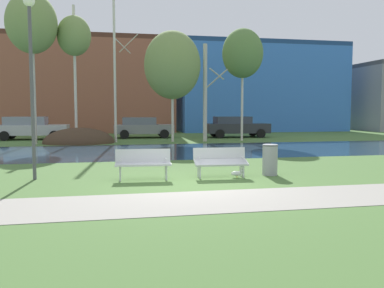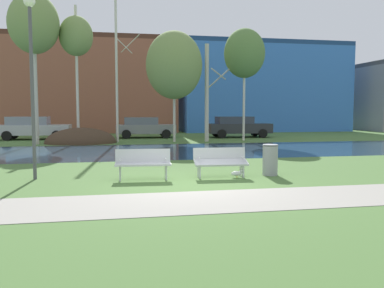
{
  "view_description": "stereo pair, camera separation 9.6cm",
  "coord_description": "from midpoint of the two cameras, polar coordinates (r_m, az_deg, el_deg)",
  "views": [
    {
      "loc": [
        -2.05,
        -10.41,
        2.01
      ],
      "look_at": [
        0.34,
        1.46,
        0.99
      ],
      "focal_mm": 37.82,
      "sensor_mm": 36.0,
      "label": 1
    },
    {
      "loc": [
        -1.96,
        -10.43,
        2.01
      ],
      "look_at": [
        0.34,
        1.46,
        0.99
      ],
      "focal_mm": 37.82,
      "sensor_mm": 36.0,
      "label": 2
    }
  ],
  "objects": [
    {
      "name": "birch_center",
      "position": [
        25.81,
        -2.43,
        11.04
      ],
      "size": [
        3.54,
        3.54,
        6.94
      ],
      "color": "beige",
      "rests_on": "ground"
    },
    {
      "name": "birch_center_left",
      "position": [
        25.89,
        -10.42,
        10.79
      ],
      "size": [
        1.53,
        2.42,
        9.36
      ],
      "color": "beige",
      "rests_on": "ground"
    },
    {
      "name": "building_brick_low",
      "position": [
        38.89,
        -15.32,
        7.96
      ],
      "size": [
        17.09,
        6.75,
        8.53
      ],
      "color": "brown",
      "rests_on": "ground"
    },
    {
      "name": "bench_right",
      "position": [
        12.16,
        4.25,
        -2.45
      ],
      "size": [
        1.63,
        0.65,
        0.87
      ],
      "color": "silver",
      "rests_on": "ground"
    },
    {
      "name": "streetlamp",
      "position": [
        12.55,
        -21.52,
        11.26
      ],
      "size": [
        0.32,
        0.32,
        5.21
      ],
      "color": "#4C4C51",
      "rests_on": "ground"
    },
    {
      "name": "parked_hatch_third_dark",
      "position": [
        30.07,
        6.56,
        2.49
      ],
      "size": [
        4.66,
        2.13,
        1.54
      ],
      "color": "#282B30",
      "rests_on": "ground"
    },
    {
      "name": "birch_left",
      "position": [
        26.28,
        -15.93,
        14.33
      ],
      "size": [
        2.01,
        2.01,
        8.32
      ],
      "color": "beige",
      "rests_on": "ground"
    },
    {
      "name": "birch_right",
      "position": [
        27.02,
        7.51,
        12.54
      ],
      "size": [
        2.65,
        2.65,
        7.28
      ],
      "color": "beige",
      "rests_on": "ground"
    },
    {
      "name": "birch_far_left",
      "position": [
        25.93,
        -21.33,
        15.47
      ],
      "size": [
        2.89,
        2.89,
        8.96
      ],
      "color": "#BCB7A8",
      "rests_on": "ground"
    },
    {
      "name": "paved_path_strip",
      "position": [
        8.98,
        2.27,
        -8.07
      ],
      "size": [
        60.0,
        2.2,
        0.01
      ],
      "primitive_type": "cube",
      "color": "gray",
      "rests_on": "ground"
    },
    {
      "name": "river_band",
      "position": [
        19.96,
        -5.11,
        -0.97
      ],
      "size": [
        80.0,
        7.65,
        0.01
      ],
      "primitive_type": "cube",
      "color": "#284256",
      "rests_on": "ground"
    },
    {
      "name": "trash_bin",
      "position": [
        12.7,
        11.18,
        -2.12
      ],
      "size": [
        0.49,
        0.49,
        0.95
      ],
      "color": "gray",
      "rests_on": "ground"
    },
    {
      "name": "ground_plane",
      "position": [
        20.61,
        -5.29,
        -0.8
      ],
      "size": [
        120.0,
        120.0,
        0.0
      ],
      "primitive_type": "plane",
      "color": "#476B33"
    },
    {
      "name": "birch_center_right",
      "position": [
        25.9,
        2.33,
        7.35
      ],
      "size": [
        1.6,
        2.65,
        6.17
      ],
      "color": "#BCB7A8",
      "rests_on": "ground"
    },
    {
      "name": "parked_sedan_second_grey",
      "position": [
        29.59,
        -6.64,
        2.41
      ],
      "size": [
        4.29,
        2.15,
        1.49
      ],
      "color": "slate",
      "rests_on": "ground"
    },
    {
      "name": "parked_van_nearest_silver",
      "position": [
        29.64,
        -21.45,
        2.18
      ],
      "size": [
        4.78,
        2.07,
        1.57
      ],
      "color": "#B2B5BC",
      "rests_on": "ground"
    },
    {
      "name": "building_blue_store",
      "position": [
        41.19,
        9.41,
        7.78
      ],
      "size": [
        15.93,
        8.07,
        8.38
      ],
      "color": "#3870C6",
      "rests_on": "ground"
    },
    {
      "name": "seagull",
      "position": [
        12.14,
        6.6,
        -4.11
      ],
      "size": [
        0.4,
        0.15,
        0.25
      ],
      "color": "white",
      "rests_on": "ground"
    },
    {
      "name": "bench_left",
      "position": [
        11.77,
        -6.68,
        -2.71
      ],
      "size": [
        1.63,
        0.65,
        0.87
      ],
      "color": "silver",
      "rests_on": "ground"
    },
    {
      "name": "soil_mound",
      "position": [
        25.56,
        -15.29,
        0.13
      ],
      "size": [
        4.28,
        3.44,
        1.88
      ],
      "primitive_type": "ellipsoid",
      "color": "#423021",
      "rests_on": "ground"
    }
  ]
}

